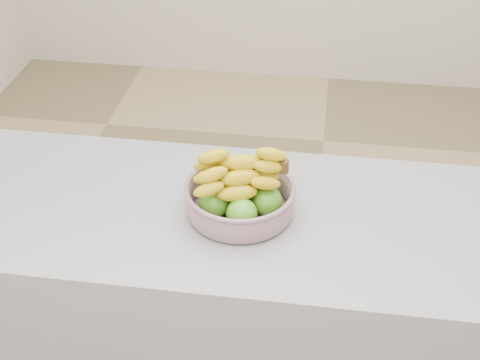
% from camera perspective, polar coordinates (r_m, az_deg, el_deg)
% --- Properties ---
extents(ground, '(4.00, 4.00, 0.00)m').
position_cam_1_polar(ground, '(2.73, 6.02, -10.36)').
color(ground, tan).
rests_on(ground, ground).
extents(counter, '(2.00, 0.60, 0.90)m').
position_cam_1_polar(counter, '(2.00, 5.80, -13.44)').
color(counter, gray).
rests_on(counter, ground).
extents(fruit_bowl, '(0.28, 0.28, 0.17)m').
position_cam_1_polar(fruit_bowl, '(1.67, -0.01, -1.29)').
color(fruit_bowl, '#8996A5').
rests_on(fruit_bowl, counter).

